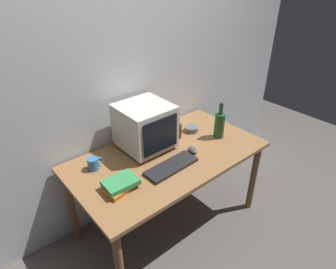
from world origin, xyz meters
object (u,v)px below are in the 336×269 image
computer_mouse (193,150)px  book_stack (121,185)px  mug (94,164)px  keyboard (171,166)px  cd_spindle (191,129)px  crt_monitor (145,126)px  bottle_tall (219,124)px  bottle_short (178,130)px

computer_mouse → book_stack: book_stack is taller
book_stack → computer_mouse: bearing=0.7°
book_stack → mug: (-0.03, 0.31, 0.01)m
mug → keyboard: bearing=-39.2°
computer_mouse → cd_spindle: (0.22, 0.25, 0.00)m
crt_monitor → keyboard: size_ratio=0.93×
crt_monitor → book_stack: (-0.42, -0.30, -0.16)m
keyboard → book_stack: bearing=172.0°
book_stack → cd_spindle: size_ratio=2.00×
keyboard → computer_mouse: (0.27, 0.05, 0.01)m
bottle_tall → computer_mouse: bearing=-175.6°
computer_mouse → crt_monitor: bearing=145.8°
computer_mouse → bottle_tall: 0.35m
keyboard → cd_spindle: cd_spindle is taller
mug → bottle_tall: bearing=-15.1°
mug → computer_mouse: bearing=-23.6°
book_stack → mug: size_ratio=2.00×
computer_mouse → keyboard: bearing=-153.5°
keyboard → cd_spindle: size_ratio=3.50×
computer_mouse → bottle_short: bearing=91.8°
keyboard → mug: 0.56m
crt_monitor → bottle_short: 0.33m
crt_monitor → computer_mouse: size_ratio=3.90×
book_stack → cd_spindle: (0.89, 0.25, -0.01)m
crt_monitor → book_stack: size_ratio=1.62×
book_stack → cd_spindle: bearing=15.9°
computer_mouse → mug: (-0.70, 0.31, 0.03)m
cd_spindle → keyboard: bearing=-149.0°
keyboard → computer_mouse: 0.27m
crt_monitor → keyboard: bearing=-93.8°
crt_monitor → bottle_short: bearing=-9.2°
crt_monitor → mug: size_ratio=3.25×
keyboard → bottle_tall: bottle_tall is taller
computer_mouse → bottle_short: (0.06, 0.24, 0.05)m
computer_mouse → bottle_tall: size_ratio=0.31×
bottle_tall → mug: 1.07m
keyboard → crt_monitor: bearing=83.9°
bottle_short → cd_spindle: (0.16, 0.00, -0.05)m
crt_monitor → book_stack: bearing=-144.7°
crt_monitor → cd_spindle: (0.47, -0.05, -0.17)m
keyboard → mug: bearing=138.5°
computer_mouse → bottle_short: 0.26m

